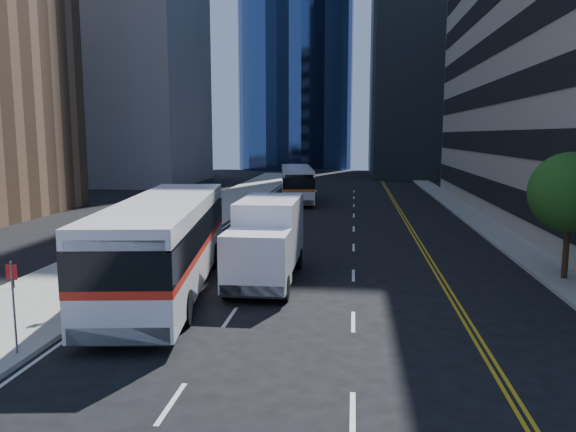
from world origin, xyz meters
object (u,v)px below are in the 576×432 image
at_px(bus_front, 166,241).
at_px(bus_rear, 296,183).
at_px(street_tree, 570,192).
at_px(box_truck, 267,239).

xyz_separation_m(bus_front, bus_rear, (1.96, 29.74, -0.25)).
distance_m(street_tree, bus_rear, 30.01).
relative_size(bus_front, bus_rear, 1.15).
distance_m(bus_front, box_truck, 4.02).
xyz_separation_m(street_tree, box_truck, (-12.00, -1.31, -1.91)).
xyz_separation_m(bus_rear, box_truck, (1.64, -27.96, 0.07)).
bearing_deg(bus_front, street_tree, 3.24).
bearing_deg(bus_front, box_truck, 18.35).
relative_size(street_tree, box_truck, 0.74).
bearing_deg(box_truck, street_tree, 6.21).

